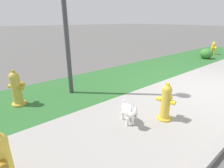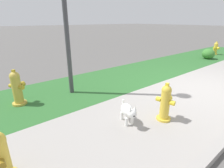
% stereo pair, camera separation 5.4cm
% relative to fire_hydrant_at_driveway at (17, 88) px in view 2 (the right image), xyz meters
% --- Properties ---
extents(ground_plane, '(120.00, 120.00, 0.00)m').
position_rel_fire_hydrant_at_driveway_xyz_m(ground_plane, '(4.15, -2.25, -0.39)').
color(ground_plane, '#5B5956').
extents(sidewalk_pavement, '(18.00, 2.26, 0.01)m').
position_rel_fire_hydrant_at_driveway_xyz_m(sidewalk_pavement, '(4.15, -2.25, -0.39)').
color(sidewalk_pavement, '#9E9993').
rests_on(sidewalk_pavement, ground).
extents(grass_verge, '(18.00, 2.31, 0.01)m').
position_rel_fire_hydrant_at_driveway_xyz_m(grass_verge, '(4.15, 0.03, -0.39)').
color(grass_verge, '#2D662D').
rests_on(grass_verge, ground).
extents(fire_hydrant_at_driveway, '(0.35, 0.37, 0.81)m').
position_rel_fire_hydrant_at_driveway_xyz_m(fire_hydrant_at_driveway, '(0.00, 0.00, 0.00)').
color(fire_hydrant_at_driveway, gold).
rests_on(fire_hydrant_at_driveway, ground).
extents(fire_hydrant_across_street, '(0.38, 0.35, 0.70)m').
position_rel_fire_hydrant_at_driveway_xyz_m(fire_hydrant_across_street, '(9.81, -0.20, -0.06)').
color(fire_hydrant_across_street, gold).
rests_on(fire_hydrant_across_street, ground).
extents(fire_hydrant_far_end, '(0.33, 0.36, 0.75)m').
position_rel_fire_hydrant_at_driveway_xyz_m(fire_hydrant_far_end, '(1.98, -2.45, -0.03)').
color(fire_hydrant_far_end, gold).
rests_on(fire_hydrant_far_end, ground).
extents(small_white_dog, '(0.31, 0.49, 0.44)m').
position_rel_fire_hydrant_at_driveway_xyz_m(small_white_dog, '(1.35, -2.12, -0.13)').
color(small_white_dog, white).
rests_on(small_white_dog, ground).
extents(shrub_bush_far_verge, '(0.58, 0.58, 0.49)m').
position_rel_fire_hydrant_at_driveway_xyz_m(shrub_bush_far_verge, '(8.35, -0.47, -0.15)').
color(shrub_bush_far_verge, '#3D7F33').
rests_on(shrub_bush_far_verge, ground).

